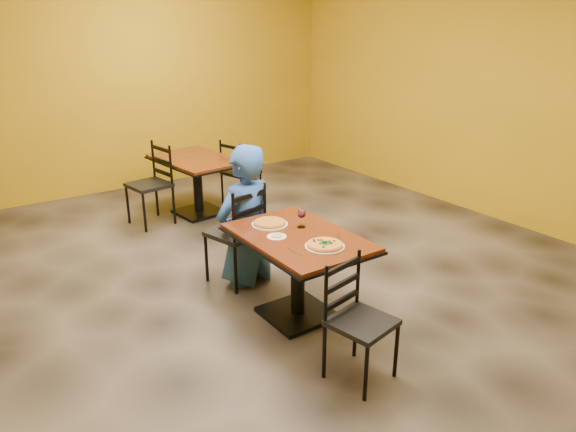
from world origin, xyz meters
TOP-DOWN VIEW (x-y plane):
  - floor at (0.00, 0.00)m, footprint 7.00×8.00m
  - wall_back at (0.00, 4.00)m, footprint 7.00×0.01m
  - wall_right at (3.50, 0.00)m, footprint 0.01×8.00m
  - table_main at (0.00, -0.50)m, footprint 0.83×1.23m
  - table_second at (0.44, 2.34)m, footprint 0.96×1.31m
  - chair_main_near at (-0.13, -1.44)m, footprint 0.47×0.47m
  - chair_main_far at (-0.10, 0.39)m, footprint 0.55×0.55m
  - chair_second_left at (-0.21, 2.34)m, footprint 0.52×0.52m
  - chair_second_right at (1.08, 2.34)m, footprint 0.51×0.51m
  - diner at (-0.03, 0.32)m, footprint 0.74×0.57m
  - plate_main at (0.03, -0.81)m, footprint 0.31×0.31m
  - pizza_main at (0.03, -0.81)m, footprint 0.28×0.28m
  - plate_far at (-0.06, -0.17)m, footprint 0.31×0.31m
  - pizza_far at (-0.06, -0.17)m, footprint 0.28×0.28m
  - side_plate at (-0.17, -0.44)m, footprint 0.16×0.16m
  - dip at (-0.17, -0.44)m, footprint 0.09×0.09m
  - wine_glass at (0.13, -0.37)m, footprint 0.08×0.08m
  - fork at (-0.22, -0.74)m, footprint 0.03×0.19m
  - knife at (0.25, -0.72)m, footprint 0.13×0.18m

SIDE VIEW (x-z plane):
  - floor at x=0.00m, z-range -0.01..0.01m
  - chair_main_near at x=-0.13m, z-range 0.00..0.88m
  - chair_second_right at x=1.08m, z-range 0.00..0.91m
  - chair_main_far at x=-0.10m, z-range 0.00..0.99m
  - chair_second_left at x=-0.21m, z-range 0.00..1.00m
  - table_second at x=0.44m, z-range 0.18..0.93m
  - table_main at x=0.00m, z-range 0.18..0.93m
  - diner at x=-0.03m, z-range 0.00..1.36m
  - fork at x=-0.22m, z-range 0.75..0.75m
  - knife at x=0.25m, z-range 0.75..0.75m
  - plate_main at x=0.03m, z-range 0.75..0.76m
  - plate_far at x=-0.06m, z-range 0.75..0.76m
  - side_plate at x=-0.17m, z-range 0.75..0.76m
  - dip at x=-0.17m, z-range 0.76..0.77m
  - pizza_main at x=0.03m, z-range 0.76..0.78m
  - pizza_far at x=-0.06m, z-range 0.76..0.78m
  - wine_glass at x=0.13m, z-range 0.75..0.93m
  - wall_back at x=0.00m, z-range 0.00..3.00m
  - wall_right at x=3.50m, z-range 0.00..3.00m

